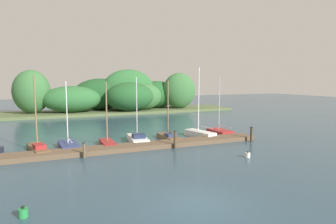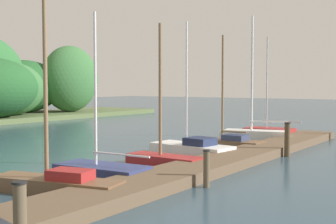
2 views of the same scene
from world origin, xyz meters
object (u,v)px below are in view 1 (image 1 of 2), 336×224
at_px(sailboat_1, 38,147).
at_px(channel_buoy_0, 248,155).
at_px(mooring_piling_2, 175,140).
at_px(sailboat_6, 199,133).
at_px(sailboat_2, 68,145).
at_px(sailboat_7, 219,132).
at_px(mooring_piling_1, 84,150).
at_px(sailboat_5, 169,136).
at_px(mooring_piling_3, 251,134).
at_px(channel_buoy_1, 23,213).
at_px(sailboat_3, 107,142).
at_px(sailboat_4, 137,138).

height_order(sailboat_1, channel_buoy_0, sailboat_1).
distance_m(mooring_piling_2, channel_buoy_0, 5.52).
distance_m(sailboat_1, sailboat_6, 13.56).
relative_size(sailboat_1, sailboat_6, 0.88).
height_order(sailboat_2, sailboat_7, sailboat_7).
distance_m(sailboat_6, mooring_piling_1, 11.12).
xyz_separation_m(sailboat_5, mooring_piling_3, (6.22, -3.48, 0.34)).
height_order(sailboat_1, sailboat_7, sailboat_1).
distance_m(sailboat_2, mooring_piling_2, 8.27).
bearing_deg(mooring_piling_1, sailboat_7, 15.28).
xyz_separation_m(sailboat_5, mooring_piling_2, (-0.82, -3.24, 0.40)).
height_order(mooring_piling_2, channel_buoy_1, mooring_piling_2).
distance_m(sailboat_7, mooring_piling_3, 3.75).
bearing_deg(sailboat_7, sailboat_3, 88.65).
bearing_deg(sailboat_3, mooring_piling_1, 145.28).
distance_m(sailboat_4, mooring_piling_1, 5.94).
bearing_deg(sailboat_2, sailboat_7, -94.38).
relative_size(sailboat_2, mooring_piling_3, 4.02).
bearing_deg(sailboat_5, channel_buoy_1, 136.58).
distance_m(sailboat_2, mooring_piling_3, 15.05).
bearing_deg(channel_buoy_1, sailboat_5, 46.03).
xyz_separation_m(mooring_piling_1, channel_buoy_1, (-3.08, -7.67, -0.36)).
xyz_separation_m(sailboat_1, sailboat_3, (5.07, -0.01, -0.01)).
xyz_separation_m(channel_buoy_0, channel_buoy_1, (-13.37, -3.60, 0.01)).
bearing_deg(mooring_piling_3, sailboat_4, 158.03).
xyz_separation_m(sailboat_5, mooring_piling_1, (-7.58, -3.38, 0.24)).
height_order(sailboat_6, mooring_piling_3, sailboat_6).
height_order(sailboat_2, sailboat_5, sailboat_5).
bearing_deg(sailboat_2, sailboat_4, -93.33).
height_order(sailboat_5, sailboat_7, sailboat_7).
distance_m(sailboat_4, sailboat_5, 2.82).
bearing_deg(sailboat_4, sailboat_6, -86.05).
distance_m(sailboat_2, sailboat_5, 8.41).
bearing_deg(channel_buoy_0, mooring_piling_3, 48.58).
height_order(sailboat_2, mooring_piling_3, sailboat_2).
bearing_deg(mooring_piling_3, channel_buoy_0, -131.42).
distance_m(sailboat_1, mooring_piling_2, 10.15).
xyz_separation_m(sailboat_7, channel_buoy_1, (-15.99, -11.20, -0.11)).
bearing_deg(sailboat_6, sailboat_4, 73.86).
distance_m(sailboat_5, channel_buoy_0, 7.93).
bearing_deg(sailboat_2, sailboat_3, -101.32).
height_order(sailboat_7, mooring_piling_1, sailboat_7).
bearing_deg(mooring_piling_1, sailboat_4, 36.72).
distance_m(mooring_piling_1, mooring_piling_3, 13.80).
xyz_separation_m(sailboat_2, channel_buoy_1, (-2.25, -11.06, -0.08)).
xyz_separation_m(sailboat_2, mooring_piling_3, (14.63, -3.49, 0.38)).
height_order(sailboat_3, channel_buoy_0, sailboat_3).
height_order(sailboat_4, channel_buoy_0, sailboat_4).
bearing_deg(sailboat_7, mooring_piling_2, 115.05).
height_order(sailboat_3, mooring_piling_2, sailboat_3).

